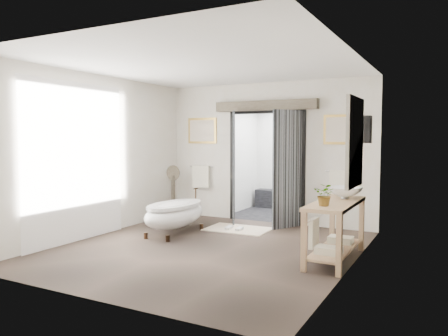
{
  "coord_description": "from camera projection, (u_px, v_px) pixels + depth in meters",
  "views": [
    {
      "loc": [
        3.47,
        -5.92,
        1.76
      ],
      "look_at": [
        0.0,
        0.6,
        1.25
      ],
      "focal_mm": 35.0,
      "sensor_mm": 36.0,
      "label": 1
    }
  ],
  "objects": [
    {
      "name": "ground_plane",
      "position": [
        206.0,
        248.0,
        6.96
      ],
      "size": [
        5.0,
        5.0,
        0.0
      ],
      "primitive_type": "plane",
      "color": "brown"
    },
    {
      "name": "room_shell",
      "position": [
        200.0,
        132.0,
        6.74
      ],
      "size": [
        4.52,
        5.02,
        2.91
      ],
      "color": "silver",
      "rests_on": "ground_plane"
    },
    {
      "name": "shower_room",
      "position": [
        291.0,
        174.0,
        10.42
      ],
      "size": [
        2.22,
        2.01,
        2.51
      ],
      "color": "black",
      "rests_on": "ground_plane"
    },
    {
      "name": "back_wall_dressing",
      "position": [
        263.0,
        148.0,
        8.89
      ],
      "size": [
        3.82,
        0.77,
        2.52
      ],
      "color": "black",
      "rests_on": "ground_plane"
    },
    {
      "name": "clawfoot_tub",
      "position": [
        175.0,
        214.0,
        7.98
      ],
      "size": [
        0.71,
        1.58,
        0.77
      ],
      "color": "black",
      "rests_on": "ground_plane"
    },
    {
      "name": "vanity",
      "position": [
        333.0,
        225.0,
        6.26
      ],
      "size": [
        0.57,
        1.6,
        0.85
      ],
      "color": "tan",
      "rests_on": "ground_plane"
    },
    {
      "name": "pedestal_mirror",
      "position": [
        173.0,
        195.0,
        9.64
      ],
      "size": [
        0.34,
        0.22,
        1.16
      ],
      "color": "brown",
      "rests_on": "ground_plane"
    },
    {
      "name": "rug",
      "position": [
        238.0,
        229.0,
        8.4
      ],
      "size": [
        1.22,
        0.84,
        0.01
      ],
      "primitive_type": "cube",
      "rotation": [
        0.0,
        0.0,
        0.03
      ],
      "color": "beige",
      "rests_on": "ground_plane"
    },
    {
      "name": "slippers",
      "position": [
        234.0,
        228.0,
        8.33
      ],
      "size": [
        0.34,
        0.25,
        0.05
      ],
      "color": "silver",
      "rests_on": "rug"
    },
    {
      "name": "basin",
      "position": [
        345.0,
        193.0,
        6.53
      ],
      "size": [
        0.59,
        0.59,
        0.18
      ],
      "primitive_type": "imported",
      "rotation": [
        0.0,
        0.0,
        -0.16
      ],
      "color": "white",
      "rests_on": "vanity"
    },
    {
      "name": "plant",
      "position": [
        325.0,
        195.0,
        5.83
      ],
      "size": [
        0.3,
        0.27,
        0.3
      ],
      "primitive_type": "imported",
      "rotation": [
        0.0,
        0.0,
        -0.14
      ],
      "color": "gray",
      "rests_on": "vanity"
    },
    {
      "name": "soap_bottle_a",
      "position": [
        325.0,
        195.0,
        6.27
      ],
      "size": [
        0.09,
        0.09,
        0.19
      ],
      "primitive_type": "imported",
      "rotation": [
        0.0,
        0.0,
        -0.09
      ],
      "color": "gray",
      "rests_on": "vanity"
    },
    {
      "name": "soap_bottle_b",
      "position": [
        340.0,
        191.0,
        6.79
      ],
      "size": [
        0.15,
        0.15,
        0.16
      ],
      "primitive_type": "imported",
      "rotation": [
        0.0,
        0.0,
        -0.28
      ],
      "color": "gray",
      "rests_on": "vanity"
    }
  ]
}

